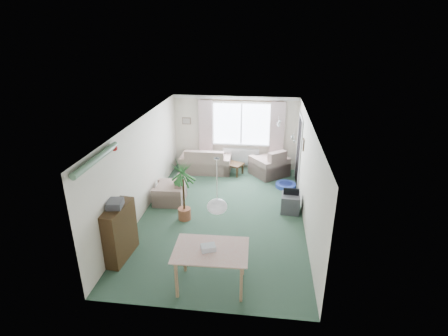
# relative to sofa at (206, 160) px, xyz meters

# --- Properties ---
(ground) EXTENTS (6.50, 6.50, 0.00)m
(ground) POSITION_rel_sofa_xyz_m (0.90, -2.75, -0.40)
(ground) COLOR #294433
(window) EXTENTS (1.80, 0.03, 1.30)m
(window) POSITION_rel_sofa_xyz_m (1.10, 0.48, 1.10)
(window) COLOR white
(curtain_rod) EXTENTS (2.60, 0.03, 0.03)m
(curtain_rod) POSITION_rel_sofa_xyz_m (1.10, 0.40, 1.87)
(curtain_rod) COLOR black
(curtain_left) EXTENTS (0.45, 0.08, 2.00)m
(curtain_left) POSITION_rel_sofa_xyz_m (-0.05, 0.38, 0.87)
(curtain_left) COLOR beige
(curtain_right) EXTENTS (0.45, 0.08, 2.00)m
(curtain_right) POSITION_rel_sofa_xyz_m (2.25, 0.38, 0.87)
(curtain_right) COLOR beige
(radiator) EXTENTS (1.20, 0.10, 0.55)m
(radiator) POSITION_rel_sofa_xyz_m (1.10, 0.44, -0.00)
(radiator) COLOR white
(doorway) EXTENTS (0.03, 0.95, 2.00)m
(doorway) POSITION_rel_sofa_xyz_m (2.88, -0.55, 0.60)
(doorway) COLOR black
(pendant_lamp) EXTENTS (0.36, 0.36, 0.36)m
(pendant_lamp) POSITION_rel_sofa_xyz_m (1.10, -5.05, 1.08)
(pendant_lamp) COLOR white
(tinsel_garland) EXTENTS (1.60, 1.60, 0.12)m
(tinsel_garland) POSITION_rel_sofa_xyz_m (-1.02, -5.05, 1.88)
(tinsel_garland) COLOR #196626
(bauble_cluster_a) EXTENTS (0.20, 0.20, 0.20)m
(bauble_cluster_a) POSITION_rel_sofa_xyz_m (2.20, -1.85, 1.82)
(bauble_cluster_a) COLOR silver
(bauble_cluster_b) EXTENTS (0.20, 0.20, 0.20)m
(bauble_cluster_b) POSITION_rel_sofa_xyz_m (2.50, -3.05, 1.82)
(bauble_cluster_b) COLOR silver
(wall_picture_back) EXTENTS (0.28, 0.03, 0.22)m
(wall_picture_back) POSITION_rel_sofa_xyz_m (-0.70, 0.48, 1.15)
(wall_picture_back) COLOR brown
(wall_picture_right) EXTENTS (0.03, 0.24, 0.30)m
(wall_picture_right) POSITION_rel_sofa_xyz_m (2.88, -1.55, 1.15)
(wall_picture_right) COLOR brown
(sofa) EXTENTS (1.62, 0.88, 0.80)m
(sofa) POSITION_rel_sofa_xyz_m (0.00, 0.00, 0.00)
(sofa) COLOR #B8B08B
(sofa) RESTS_ON ground
(armchair_corner) EXTENTS (1.35, 1.34, 0.88)m
(armchair_corner) POSITION_rel_sofa_xyz_m (2.05, -0.02, 0.04)
(armchair_corner) COLOR beige
(armchair_corner) RESTS_ON ground
(armchair_left) EXTENTS (0.81, 0.86, 0.74)m
(armchair_left) POSITION_rel_sofa_xyz_m (-0.60, -2.23, -0.03)
(armchair_left) COLOR beige
(armchair_left) RESTS_ON ground
(coffee_table) EXTENTS (0.93, 0.75, 0.37)m
(coffee_table) POSITION_rel_sofa_xyz_m (0.81, -0.06, -0.22)
(coffee_table) COLOR black
(coffee_table) RESTS_ON ground
(photo_frame) EXTENTS (0.12, 0.04, 0.16)m
(photo_frame) POSITION_rel_sofa_xyz_m (0.72, -0.02, 0.04)
(photo_frame) COLOR brown
(photo_frame) RESTS_ON coffee_table
(bookshelf) EXTENTS (0.39, 0.97, 1.16)m
(bookshelf) POSITION_rel_sofa_xyz_m (-0.94, -4.72, 0.18)
(bookshelf) COLOR black
(bookshelf) RESTS_ON ground
(hifi_box) EXTENTS (0.33, 0.39, 0.14)m
(hifi_box) POSITION_rel_sofa_xyz_m (-0.95, -4.73, 0.83)
(hifi_box) COLOR #403F45
(hifi_box) RESTS_ON bookshelf
(houseplant) EXTENTS (0.71, 0.71, 1.56)m
(houseplant) POSITION_rel_sofa_xyz_m (-0.00, -3.08, 0.38)
(houseplant) COLOR #23561D
(houseplant) RESTS_ON ground
(dining_table) EXTENTS (1.24, 0.85, 0.76)m
(dining_table) POSITION_rel_sofa_xyz_m (1.02, -5.35, -0.02)
(dining_table) COLOR tan
(dining_table) RESTS_ON ground
(gift_box) EXTENTS (0.30, 0.26, 0.12)m
(gift_box) POSITION_rel_sofa_xyz_m (0.98, -5.38, 0.42)
(gift_box) COLOR silver
(gift_box) RESTS_ON dining_table
(tv_cube) EXTENTS (0.50, 0.54, 0.47)m
(tv_cube) POSITION_rel_sofa_xyz_m (2.60, -2.36, -0.17)
(tv_cube) COLOR #36353A
(tv_cube) RESTS_ON ground
(pet_bed) EXTENTS (0.76, 0.76, 0.12)m
(pet_bed) POSITION_rel_sofa_xyz_m (2.55, -0.91, -0.34)
(pet_bed) COLOR navy
(pet_bed) RESTS_ON ground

